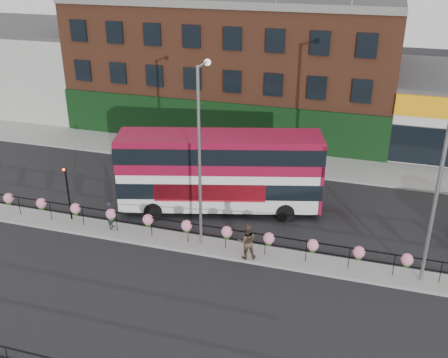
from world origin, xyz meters
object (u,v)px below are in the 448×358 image
(double_decker_bus, at_px, (221,165))
(lamp_column_west, at_px, (201,143))
(pedestrian_b, at_px, (247,241))
(pedestrian_a, at_px, (111,215))
(lamp_column_east, at_px, (445,146))

(double_decker_bus, distance_m, lamp_column_west, 4.74)
(pedestrian_b, bearing_deg, pedestrian_a, -25.80)
(pedestrian_a, height_order, lamp_column_west, lamp_column_west)
(double_decker_bus, bearing_deg, pedestrian_a, -140.84)
(lamp_column_east, bearing_deg, pedestrian_b, -174.05)
(double_decker_bus, xyz_separation_m, lamp_column_west, (0.25, -3.87, 2.73))
(lamp_column_east, bearing_deg, pedestrian_a, -179.43)
(lamp_column_west, distance_m, lamp_column_east, 10.58)
(pedestrian_b, bearing_deg, double_decker_bus, -79.91)
(lamp_column_east, bearing_deg, double_decker_bus, 160.57)
(double_decker_bus, xyz_separation_m, pedestrian_b, (2.76, -4.63, -1.74))
(lamp_column_west, bearing_deg, lamp_column_east, 0.38)
(pedestrian_a, relative_size, pedestrian_b, 0.85)
(double_decker_bus, relative_size, pedestrian_b, 6.38)
(double_decker_bus, xyz_separation_m, pedestrian_a, (-4.86, -3.95, -1.87))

